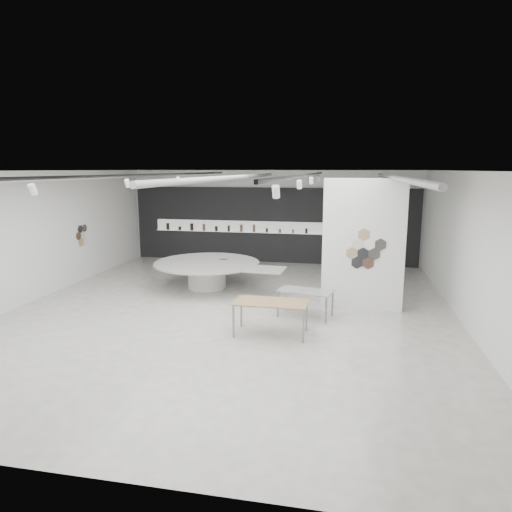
% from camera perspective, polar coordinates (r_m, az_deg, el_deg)
% --- Properties ---
extents(room, '(12.02, 14.02, 3.82)m').
position_cam_1_polar(room, '(12.17, -3.72, 2.43)').
color(room, beige).
rests_on(room, ground).
extents(back_wall_display, '(11.80, 0.27, 3.10)m').
position_cam_1_polar(back_wall_display, '(18.96, 1.73, 3.84)').
color(back_wall_display, black).
rests_on(back_wall_display, ground).
extents(partition_column, '(2.20, 0.38, 3.60)m').
position_cam_1_polar(partition_column, '(12.80, 13.25, 1.33)').
color(partition_column, white).
rests_on(partition_column, ground).
extents(display_island, '(4.49, 3.65, 0.88)m').
position_cam_1_polar(display_island, '(14.95, -5.91, -1.90)').
color(display_island, white).
rests_on(display_island, ground).
extents(sample_table_wood, '(1.71, 0.87, 0.80)m').
position_cam_1_polar(sample_table_wood, '(10.72, 1.88, -6.02)').
color(sample_table_wood, '#997A4F').
rests_on(sample_table_wood, ground).
extents(sample_table_stone, '(1.51, 0.99, 0.71)m').
position_cam_1_polar(sample_table_stone, '(12.07, 6.19, -4.58)').
color(sample_table_stone, gray).
rests_on(sample_table_stone, ground).
extents(kitchen_counter, '(1.83, 0.86, 1.40)m').
position_cam_1_polar(kitchen_counter, '(18.47, 11.45, 0.18)').
color(kitchen_counter, white).
rests_on(kitchen_counter, ground).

